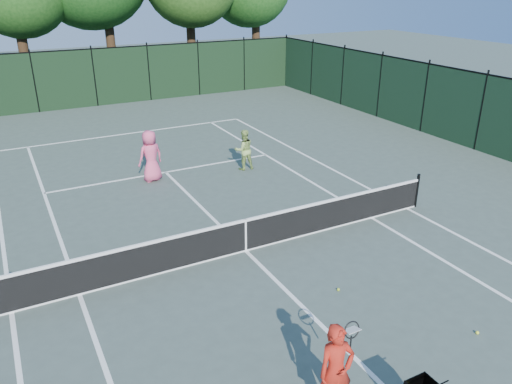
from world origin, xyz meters
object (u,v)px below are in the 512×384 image
player_pink (151,156)px  loose_ball_near_cart (477,333)px  player_green (244,150)px  coach (336,371)px  loose_ball_midcourt (338,290)px

player_pink → loose_ball_near_cart: 11.38m
player_pink → player_green: player_pink is taller
coach → player_pink: size_ratio=0.92×
coach → player_green: 11.25m
player_green → loose_ball_near_cart: bearing=94.2°
player_green → loose_ball_midcourt: player_green is taller
coach → loose_ball_near_cart: coach is taller
player_green → loose_ball_near_cart: size_ratio=21.80×
loose_ball_near_cart → player_pink: bearing=106.4°
loose_ball_midcourt → coach: bearing=-128.1°
player_pink → coach: bearing=74.5°
player_pink → loose_ball_midcourt: (1.67, -8.41, -0.85)m
player_pink → loose_ball_near_cart: size_ratio=26.14×
player_pink → loose_ball_near_cart: (3.19, -10.88, -0.85)m
coach → loose_ball_near_cart: bearing=11.5°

